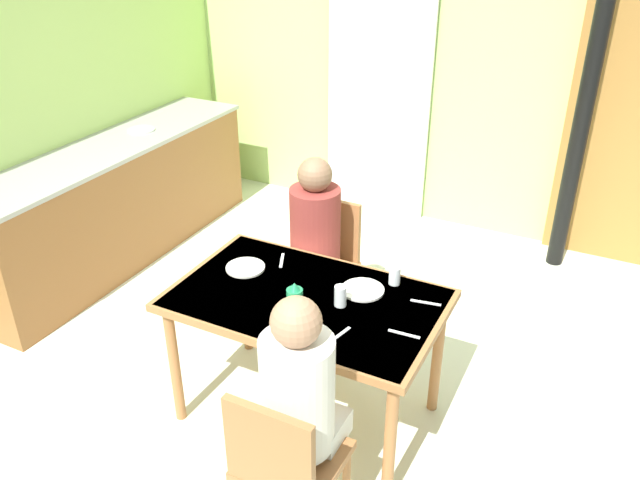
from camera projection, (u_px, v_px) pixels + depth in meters
ground_plane at (267, 386)px, 3.74m from camera, size 6.71×6.71×0.00m
wall_back at (428, 55)px, 5.10m from camera, size 4.50×0.10×2.78m
wall_left at (39, 79)px, 4.43m from camera, size 0.10×3.87×2.78m
door_wooden at (622, 133)px, 4.62m from camera, size 0.80×0.05×2.00m
stove_pipe_column at (589, 84)px, 4.33m from camera, size 0.12×0.12×2.78m
curtain_panel at (379, 80)px, 5.28m from camera, size 0.90×0.03×2.33m
kitchen_counter at (116, 201)px, 4.90m from camera, size 0.61×2.56×0.91m
dining_table at (307, 311)px, 3.23m from camera, size 1.34×0.83×0.76m
chair_near_diner at (284, 464)px, 2.60m from camera, size 0.40×0.40×0.87m
chair_far_diner at (324, 260)px, 4.03m from camera, size 0.40×0.40×0.87m
person_near_diner at (299, 389)px, 2.57m from camera, size 0.30×0.37×0.77m
person_far_diner at (314, 229)px, 3.79m from camera, size 0.30×0.37×0.77m
water_bottle_green_near at (295, 310)px, 2.88m from camera, size 0.07×0.07×0.27m
dinner_plate_near_left at (245, 268)px, 3.43m from camera, size 0.21×0.21×0.01m
dinner_plate_near_right at (363, 290)px, 3.24m from camera, size 0.22×0.22×0.01m
drinking_glass_by_near_diner at (395, 275)px, 3.28m from camera, size 0.06×0.06×0.10m
drinking_glass_by_far_diner at (340, 296)px, 3.11m from camera, size 0.06×0.06×0.11m
cutlery_knife_near at (340, 335)px, 2.92m from camera, size 0.05×0.15×0.00m
cutlery_fork_near at (404, 334)px, 2.93m from camera, size 0.15×0.02×0.00m
cutlery_knife_far at (282, 260)px, 3.51m from camera, size 0.08×0.14×0.00m
cutlery_fork_far at (426, 303)px, 3.15m from camera, size 0.15×0.04×0.00m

